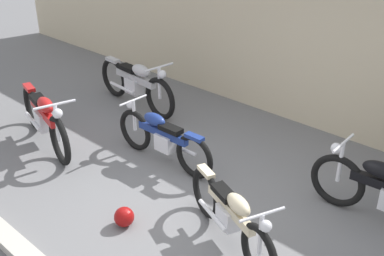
{
  "coord_description": "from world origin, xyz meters",
  "views": [
    {
      "loc": [
        3.54,
        -3.61,
        3.76
      ],
      "look_at": [
        -0.8,
        1.05,
        0.55
      ],
      "focal_mm": 44.43,
      "sensor_mm": 36.0,
      "label": 1
    }
  ],
  "objects_px": {
    "helmet": "(124,217)",
    "motorcycle_cream": "(231,216)",
    "motorcycle_red": "(44,118)",
    "motorcycle_blue": "(162,138)",
    "motorcycle_silver": "(136,83)"
  },
  "relations": [
    {
      "from": "helmet",
      "to": "motorcycle_cream",
      "type": "xyz_separation_m",
      "value": [
        1.18,
        0.62,
        0.29
      ]
    },
    {
      "from": "motorcycle_blue",
      "to": "motorcycle_cream",
      "type": "relative_size",
      "value": 1.07
    },
    {
      "from": "motorcycle_blue",
      "to": "motorcycle_silver",
      "type": "relative_size",
      "value": 0.87
    },
    {
      "from": "helmet",
      "to": "motorcycle_blue",
      "type": "relative_size",
      "value": 0.13
    },
    {
      "from": "helmet",
      "to": "motorcycle_blue",
      "type": "height_order",
      "value": "motorcycle_blue"
    },
    {
      "from": "helmet",
      "to": "motorcycle_red",
      "type": "bearing_deg",
      "value": 168.86
    },
    {
      "from": "motorcycle_silver",
      "to": "motorcycle_blue",
      "type": "bearing_deg",
      "value": -26.13
    },
    {
      "from": "motorcycle_red",
      "to": "helmet",
      "type": "bearing_deg",
      "value": 3.33
    },
    {
      "from": "helmet",
      "to": "motorcycle_cream",
      "type": "distance_m",
      "value": 1.37
    },
    {
      "from": "motorcycle_cream",
      "to": "motorcycle_silver",
      "type": "bearing_deg",
      "value": 175.35
    },
    {
      "from": "helmet",
      "to": "motorcycle_cream",
      "type": "bearing_deg",
      "value": 27.58
    },
    {
      "from": "motorcycle_blue",
      "to": "helmet",
      "type": "bearing_deg",
      "value": 117.64
    },
    {
      "from": "helmet",
      "to": "motorcycle_silver",
      "type": "bearing_deg",
      "value": 136.32
    },
    {
      "from": "motorcycle_red",
      "to": "motorcycle_cream",
      "type": "height_order",
      "value": "motorcycle_red"
    },
    {
      "from": "helmet",
      "to": "motorcycle_red",
      "type": "height_order",
      "value": "motorcycle_red"
    }
  ]
}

